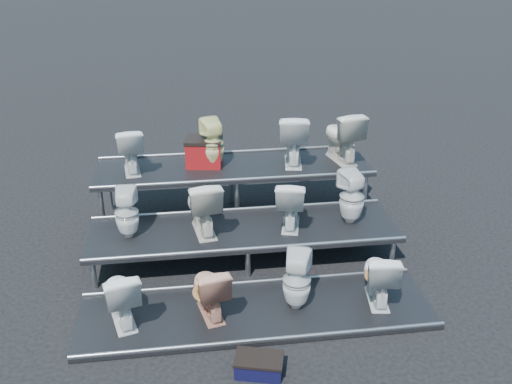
{
  "coord_description": "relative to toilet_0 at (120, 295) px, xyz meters",
  "views": [
    {
      "loc": [
        -0.76,
        -6.83,
        4.22
      ],
      "look_at": [
        0.19,
        0.1,
        0.95
      ],
      "focal_mm": 40.0,
      "sensor_mm": 36.0,
      "label": 1
    }
  ],
  "objects": [
    {
      "name": "toilet_0",
      "position": [
        0.0,
        0.0,
        0.0
      ],
      "size": [
        0.56,
        0.78,
        0.71
      ],
      "primitive_type": "imported",
      "rotation": [
        0.0,
        0.0,
        3.4
      ],
      "color": "silver",
      "rests_on": "tier_front"
    },
    {
      "name": "toilet_4",
      "position": [
        0.02,
        1.3,
        0.39
      ],
      "size": [
        0.33,
        0.34,
        0.69
      ],
      "primitive_type": "imported",
      "rotation": [
        0.0,
        0.0,
        3.08
      ],
      "color": "silver",
      "rests_on": "tier_mid"
    },
    {
      "name": "toilet_7",
      "position": [
        3.07,
        1.3,
        0.43
      ],
      "size": [
        0.43,
        0.44,
        0.76
      ],
      "primitive_type": "imported",
      "rotation": [
        0.0,
        0.0,
        3.44
      ],
      "color": "silver",
      "rests_on": "tier_mid"
    },
    {
      "name": "toilet_9",
      "position": [
        1.26,
        2.6,
        0.82
      ],
      "size": [
        0.42,
        0.43,
        0.76
      ],
      "primitive_type": "imported",
      "rotation": [
        0.0,
        0.0,
        3.41
      ],
      "color": "#EFE79A",
      "rests_on": "tier_back"
    },
    {
      "name": "red_crate",
      "position": [
        1.12,
        2.7,
        0.64
      ],
      "size": [
        0.59,
        0.51,
        0.38
      ],
      "primitive_type": "cube",
      "rotation": [
        0.0,
        0.0,
        -0.16
      ],
      "color": "maroon",
      "rests_on": "tier_back"
    },
    {
      "name": "toilet_1",
      "position": [
        1.01,
        0.0,
        -0.02
      ],
      "size": [
        0.51,
        0.73,
        0.68
      ],
      "primitive_type": "imported",
      "rotation": [
        0.0,
        0.0,
        3.35
      ],
      "color": "tan",
      "rests_on": "tier_front"
    },
    {
      "name": "toilet_3",
      "position": [
        3.05,
        0.0,
        -0.01
      ],
      "size": [
        0.49,
        0.74,
        0.7
      ],
      "primitive_type": "imported",
      "rotation": [
        0.0,
        0.0,
        2.99
      ],
      "color": "silver",
      "rests_on": "tier_front"
    },
    {
      "name": "toilet_10",
      "position": [
        2.5,
        2.6,
        0.84
      ],
      "size": [
        0.57,
        0.85,
        0.8
      ],
      "primitive_type": "imported",
      "rotation": [
        0.0,
        0.0,
        2.97
      ],
      "color": "silver",
      "rests_on": "tier_back"
    },
    {
      "name": "toilet_11",
      "position": [
        3.27,
        2.6,
        0.85
      ],
      "size": [
        0.6,
        0.87,
        0.81
      ],
      "primitive_type": "imported",
      "rotation": [
        0.0,
        0.0,
        3.34
      ],
      "color": "beige",
      "rests_on": "tier_back"
    },
    {
      "name": "toilet_6",
      "position": [
        2.22,
        1.3,
        0.4
      ],
      "size": [
        0.55,
        0.77,
        0.7
      ],
      "primitive_type": "imported",
      "rotation": [
        0.0,
        0.0,
        2.89
      ],
      "color": "silver",
      "rests_on": "tier_mid"
    },
    {
      "name": "toilet_2",
      "position": [
        2.05,
        0.0,
        0.02
      ],
      "size": [
        0.43,
        0.43,
        0.74
      ],
      "primitive_type": "imported",
      "rotation": [
        0.0,
        0.0,
        2.8
      ],
      "color": "silver",
      "rests_on": "tier_front"
    },
    {
      "name": "tier_front",
      "position": [
        1.56,
        0.0,
        -0.39
      ],
      "size": [
        4.2,
        1.2,
        0.06
      ],
      "primitive_type": "cube",
      "color": "black",
      "rests_on": "ground"
    },
    {
      "name": "tier_back",
      "position": [
        1.56,
        2.6,
        0.01
      ],
      "size": [
        4.2,
        1.2,
        0.86
      ],
      "primitive_type": "cube",
      "color": "black",
      "rests_on": "ground"
    },
    {
      "name": "tier_mid",
      "position": [
        1.56,
        1.3,
        -0.19
      ],
      "size": [
        4.2,
        1.2,
        0.46
      ],
      "primitive_type": "cube",
      "color": "black",
      "rests_on": "ground"
    },
    {
      "name": "toilet_5",
      "position": [
        1.02,
        1.3,
        0.43
      ],
      "size": [
        0.53,
        0.81,
        0.78
      ],
      "primitive_type": "imported",
      "rotation": [
        0.0,
        0.0,
        3.28
      ],
      "color": "beige",
      "rests_on": "tier_mid"
    },
    {
      "name": "toilet_8",
      "position": [
        0.02,
        2.6,
        0.79
      ],
      "size": [
        0.47,
        0.73,
        0.7
      ],
      "primitive_type": "imported",
      "rotation": [
        0.0,
        0.0,
        3.27
      ],
      "color": "silver",
      "rests_on": "tier_back"
    },
    {
      "name": "step_stool",
      "position": [
        1.45,
        -1.0,
        -0.33
      ],
      "size": [
        0.54,
        0.4,
        0.17
      ],
      "primitive_type": "cube",
      "rotation": [
        0.0,
        0.0,
        -0.26
      ],
      "color": "black",
      "rests_on": "ground"
    },
    {
      "name": "ground",
      "position": [
        1.56,
        1.3,
        -0.42
      ],
      "size": [
        80.0,
        80.0,
        0.0
      ],
      "primitive_type": "plane",
      "color": "black",
      "rests_on": "ground"
    }
  ]
}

